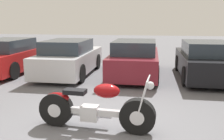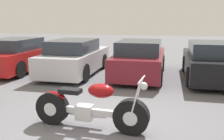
{
  "view_description": "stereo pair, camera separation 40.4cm",
  "coord_description": "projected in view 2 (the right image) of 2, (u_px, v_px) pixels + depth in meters",
  "views": [
    {
      "loc": [
        1.02,
        -4.71,
        2.16
      ],
      "look_at": [
        -0.02,
        1.66,
        0.85
      ],
      "focal_mm": 40.0,
      "sensor_mm": 36.0,
      "label": 1
    },
    {
      "loc": [
        1.42,
        -4.63,
        2.16
      ],
      "look_at": [
        -0.02,
        1.66,
        0.85
      ],
      "focal_mm": 40.0,
      "sensor_mm": 36.0,
      "label": 2
    }
  ],
  "objects": [
    {
      "name": "ground_plane",
      "position": [
        95.0,
        126.0,
        5.17
      ],
      "size": [
        60.0,
        60.0,
        0.0
      ],
      "primitive_type": "plane",
      "color": "slate"
    },
    {
      "name": "parked_car_red",
      "position": [
        19.0,
        56.0,
        10.58
      ],
      "size": [
        1.81,
        4.12,
        1.39
      ],
      "color": "red",
      "rests_on": "ground_plane"
    },
    {
      "name": "parked_car_maroon",
      "position": [
        140.0,
        59.0,
        9.55
      ],
      "size": [
        1.81,
        4.12,
        1.39
      ],
      "color": "maroon",
      "rests_on": "ground_plane"
    },
    {
      "name": "parked_car_black",
      "position": [
        211.0,
        62.0,
        8.98
      ],
      "size": [
        1.81,
        4.12,
        1.39
      ],
      "color": "black",
      "rests_on": "ground_plane"
    },
    {
      "name": "motorcycle",
      "position": [
        89.0,
        108.0,
        4.97
      ],
      "size": [
        2.39,
        0.64,
        1.11
      ],
      "color": "black",
      "rests_on": "ground_plane"
    },
    {
      "name": "parked_car_silver",
      "position": [
        75.0,
        58.0,
        9.96
      ],
      "size": [
        1.81,
        4.12,
        1.39
      ],
      "color": "#BCBCC1",
      "rests_on": "ground_plane"
    }
  ]
}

